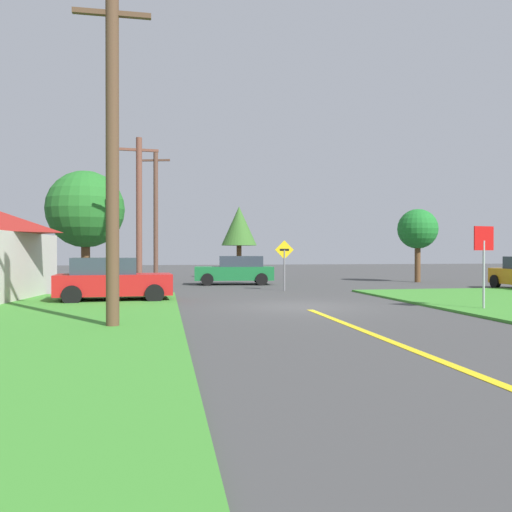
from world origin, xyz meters
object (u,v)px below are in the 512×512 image
utility_pole_mid (139,212)px  oak_tree_right (418,229)px  car_approaching_junction (236,270)px  utility_pole_far (156,214)px  stop_sign (484,251)px  parked_car_near_building (112,280)px  utility_pole_near (112,153)px  oak_tree_left (239,227)px  direction_sign (284,259)px  pine_tree_center (86,210)px

utility_pole_mid → oak_tree_right: 17.05m
car_approaching_junction → utility_pole_mid: 7.18m
utility_pole_mid → utility_pole_far: (0.63, 8.03, 0.53)m
stop_sign → parked_car_near_building: (-11.66, 5.03, -1.04)m
stop_sign → utility_pole_near: bearing=-0.1°
utility_pole_far → oak_tree_left: utility_pole_far is taller
utility_pole_far → direction_sign: 11.20m
utility_pole_near → direction_sign: utility_pole_near is taller
car_approaching_junction → stop_sign: bearing=117.4°
utility_pole_far → pine_tree_center: bearing=-133.9°
parked_car_near_building → utility_pole_far: bearing=80.4°
car_approaching_junction → oak_tree_right: oak_tree_right is taller
stop_sign → oak_tree_right: size_ratio=0.58×
car_approaching_junction → utility_pole_near: (-5.18, -16.08, 3.35)m
utility_pole_mid → oak_tree_left: size_ratio=1.43×
stop_sign → oak_tree_left: bearing=-86.8°
parked_car_near_building → oak_tree_right: (17.19, 9.55, 2.43)m
stop_sign → oak_tree_right: (5.54, 14.58, 1.39)m
pine_tree_center → oak_tree_right: pine_tree_center is taller
oak_tree_left → oak_tree_right: (10.20, -5.98, -0.39)m
stop_sign → utility_pole_near: 11.35m
parked_car_near_building → utility_pole_mid: bearing=78.3°
utility_pole_near → utility_pole_far: size_ratio=0.98×
direction_sign → oak_tree_left: oak_tree_left is taller
stop_sign → car_approaching_junction: bearing=-77.5°
stop_sign → utility_pole_mid: size_ratio=0.36×
utility_pole_near → oak_tree_right: 23.29m
direction_sign → oak_tree_right: 11.16m
utility_pole_far → pine_tree_center: (-3.67, -3.81, -0.13)m
stop_sign → direction_sign: (-4.13, 9.29, -0.36)m
oak_tree_left → pine_tree_center: size_ratio=0.81×
parked_car_near_building → utility_pole_far: 13.71m
direction_sign → oak_tree_right: size_ratio=0.53×
parked_car_near_building → oak_tree_right: size_ratio=0.94×
oak_tree_right → direction_sign: bearing=-151.3°
utility_pole_mid → oak_tree_right: utility_pole_mid is taller
stop_sign → direction_sign: 10.17m
stop_sign → parked_car_near_building: size_ratio=0.62×
car_approaching_junction → oak_tree_left: (1.11, 6.32, 2.83)m
parked_car_near_building → pine_tree_center: bearing=100.1°
utility_pole_mid → oak_tree_right: bearing=14.9°
pine_tree_center → oak_tree_right: bearing=0.5°
direction_sign → parked_car_near_building: bearing=-150.5°
oak_tree_left → car_approaching_junction: bearing=-100.0°
parked_car_near_building → utility_pole_mid: 5.99m
stop_sign → car_approaching_junction: stop_sign is taller
parked_car_near_building → utility_pole_mid: utility_pole_mid is taller
utility_pole_mid → oak_tree_left: 12.12m
direction_sign → pine_tree_center: bearing=152.5°
stop_sign → utility_pole_mid: 15.07m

